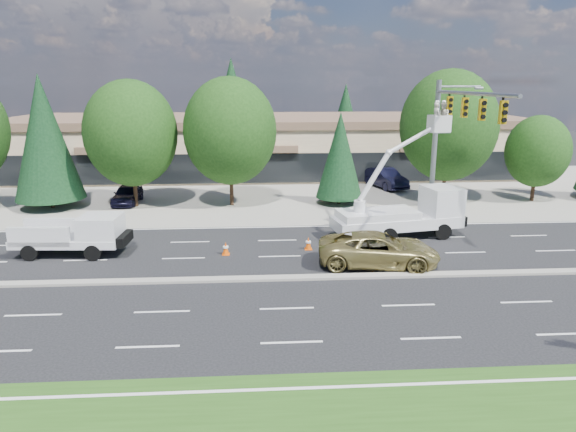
{
  "coord_description": "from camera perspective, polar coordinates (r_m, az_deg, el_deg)",
  "views": [
    {
      "loc": [
        -1.14,
        -22.27,
        8.9
      ],
      "look_at": [
        0.39,
        2.4,
        2.4
      ],
      "focal_mm": 32.0,
      "sensor_mm": 36.0,
      "label": 1
    }
  ],
  "objects": [
    {
      "name": "traffic_cone_c",
      "position": [
        28.05,
        2.28,
        -3.05
      ],
      "size": [
        0.4,
        0.4,
        0.7
      ],
      "color": "#DE4E07",
      "rests_on": "ground"
    },
    {
      "name": "traffic_cone_a",
      "position": [
        28.81,
        -20.71,
        -3.54
      ],
      "size": [
        0.4,
        0.4,
        0.7
      ],
      "color": "#DE4E07",
      "rests_on": "ground"
    },
    {
      "name": "concrete_apron",
      "position": [
        43.21,
        -1.97,
        2.84
      ],
      "size": [
        140.0,
        22.0,
        0.01
      ],
      "primitive_type": "cube",
      "color": "gray",
      "rests_on": "ground"
    },
    {
      "name": "ground",
      "position": [
        24.01,
        -0.59,
        -7.03
      ],
      "size": [
        140.0,
        140.0,
        0.0
      ],
      "primitive_type": "plane",
      "color": "black",
      "rests_on": "ground"
    },
    {
      "name": "utility_pickup",
      "position": [
        29.24,
        -22.44,
        -2.35
      ],
      "size": [
        5.66,
        2.45,
        2.13
      ],
      "rotation": [
        0.0,
        0.0,
        -0.06
      ],
      "color": "silver",
      "rests_on": "ground"
    },
    {
      "name": "tree_front_f",
      "position": [
        39.99,
        17.41,
        9.56
      ],
      "size": [
        7.09,
        7.09,
        9.83
      ],
      "color": "#332114",
      "rests_on": "ground"
    },
    {
      "name": "parked_car_west",
      "position": [
        40.32,
        -17.42,
        2.35
      ],
      "size": [
        1.76,
        4.29,
        1.46
      ],
      "primitive_type": "imported",
      "rotation": [
        0.0,
        0.0,
        -0.01
      ],
      "color": "black",
      "rests_on": "ground"
    },
    {
      "name": "tree_front_c",
      "position": [
        38.48,
        -17.06,
        8.76
      ],
      "size": [
        6.56,
        6.56,
        9.1
      ],
      "color": "#332114",
      "rests_on": "ground"
    },
    {
      "name": "road_median",
      "position": [
        23.99,
        -0.59,
        -6.89
      ],
      "size": [
        120.0,
        0.55,
        0.12
      ],
      "primitive_type": "cube",
      "color": "gray",
      "rests_on": "ground"
    },
    {
      "name": "tree_front_d",
      "position": [
        37.48,
        -6.47,
        9.34
      ],
      "size": [
        6.7,
        6.7,
        9.3
      ],
      "color": "#332114",
      "rests_on": "ground"
    },
    {
      "name": "tree_front_b",
      "position": [
        40.31,
        -25.43,
        7.88
      ],
      "size": [
        4.8,
        4.8,
        9.46
      ],
      "color": "#332114",
      "rests_on": "ground"
    },
    {
      "name": "tree_front_g",
      "position": [
        43.15,
        25.99,
        6.48
      ],
      "size": [
        4.69,
        4.69,
        6.51
      ],
      "color": "#332114",
      "rests_on": "ground"
    },
    {
      "name": "tree_front_e",
      "position": [
        38.14,
        5.78,
        6.74
      ],
      "size": [
        3.45,
        3.45,
        6.81
      ],
      "color": "#332114",
      "rests_on": "ground"
    },
    {
      "name": "tree_back_d",
      "position": [
        68.43,
        16.52,
        10.81
      ],
      "size": [
        4.67,
        4.67,
        9.2
      ],
      "color": "#332114",
      "rests_on": "ground"
    },
    {
      "name": "parked_car_east",
      "position": [
        45.12,
        10.74,
        4.18
      ],
      "size": [
        3.22,
        5.39,
        1.68
      ],
      "primitive_type": "imported",
      "rotation": [
        0.0,
        0.0,
        0.3
      ],
      "color": "black",
      "rests_on": "ground"
    },
    {
      "name": "tree_back_b",
      "position": [
        64.39,
        -6.24,
        12.3
      ],
      "size": [
        5.93,
        5.93,
        11.69
      ],
      "color": "#332114",
      "rests_on": "ground"
    },
    {
      "name": "minivan",
      "position": [
        25.88,
        10.03,
        -3.68
      ],
      "size": [
        6.28,
        3.55,
        1.65
      ],
      "primitive_type": "imported",
      "rotation": [
        0.0,
        0.0,
        1.43
      ],
      "color": "olive",
      "rests_on": "ground"
    },
    {
      "name": "strip_mall",
      "position": [
        52.61,
        -2.31,
        8.09
      ],
      "size": [
        50.4,
        15.4,
        5.5
      ],
      "color": "tan",
      "rests_on": "ground"
    },
    {
      "name": "tree_back_c",
      "position": [
        65.37,
        6.38,
        10.91
      ],
      "size": [
        4.39,
        4.39,
        8.66
      ],
      "color": "#332114",
      "rests_on": "ground"
    },
    {
      "name": "bucket_truck",
      "position": [
        30.79,
        13.22,
        0.79
      ],
      "size": [
        7.84,
        3.62,
        7.88
      ],
      "rotation": [
        0.0,
        0.0,
        0.19
      ],
      "color": "silver",
      "rests_on": "ground"
    },
    {
      "name": "tree_back_a",
      "position": [
        66.59,
        -18.52,
        10.31
      ],
      "size": [
        4.38,
        4.38,
        8.64
      ],
      "color": "#332114",
      "rests_on": "ground"
    },
    {
      "name": "traffic_cone_b",
      "position": [
        27.39,
        -6.94,
        -3.6
      ],
      "size": [
        0.4,
        0.4,
        0.7
      ],
      "color": "#DE4E07",
      "rests_on": "ground"
    },
    {
      "name": "signal_mast",
      "position": [
        31.5,
        17.44,
        8.88
      ],
      "size": [
        2.76,
        10.16,
        9.0
      ],
      "color": "gray",
      "rests_on": "ground"
    }
  ]
}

